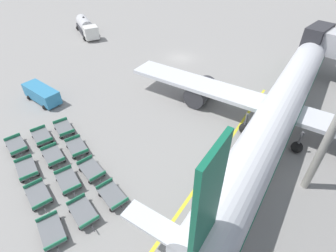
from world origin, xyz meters
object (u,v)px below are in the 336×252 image
object	(u,v)px
baggage_dolly_row_mid_a_col_a	(42,137)
baggage_dolly_row_mid_b_col_b	(77,147)
baggage_dolly_row_mid_a_col_c	(68,181)
baggage_dolly_row_near_col_b	(27,169)
baggage_dolly_row_mid_b_col_c	(92,170)
baggage_dolly_row_mid_a_col_d	(83,212)
baggage_dolly_row_near_col_d	(52,232)
baggage_dolly_row_near_col_a	(16,146)
airplane	(285,100)
baggage_dolly_row_mid_b_col_a	(64,128)
baggage_dolly_row_mid_b_col_d	(112,195)
baggage_dolly_row_mid_a_col_b	(53,156)
fuel_tanker_primary	(86,27)
baggage_dolly_row_near_col_c	(38,195)
service_van	(42,94)

from	to	relation	value
baggage_dolly_row_mid_a_col_a	baggage_dolly_row_mid_b_col_b	size ratio (longest dim) A/B	1.00
baggage_dolly_row_mid_a_col_a	baggage_dolly_row_mid_a_col_c	distance (m)	7.40
baggage_dolly_row_near_col_b	baggage_dolly_row_mid_b_col_c	bearing A→B (deg)	38.73
baggage_dolly_row_mid_a_col_c	baggage_dolly_row_mid_a_col_d	xyz separation A→B (m)	(3.59, -1.04, 0.00)
baggage_dolly_row_mid_b_col_b	baggage_dolly_row_near_col_d	bearing A→B (deg)	-46.59
baggage_dolly_row_near_col_d	baggage_dolly_row_near_col_a	bearing A→B (deg)	165.96
airplane	baggage_dolly_row_mid_b_col_a	size ratio (longest dim) A/B	13.27
baggage_dolly_row_near_col_d	baggage_dolly_row_mid_b_col_a	world-z (taller)	same
baggage_dolly_row_mid_a_col_d	baggage_dolly_row_mid_b_col_d	distance (m)	2.56
baggage_dolly_row_mid_a_col_b	baggage_dolly_row_mid_b_col_a	distance (m)	4.17
baggage_dolly_row_mid_b_col_a	fuel_tanker_primary	bearing A→B (deg)	138.77
baggage_dolly_row_near_col_b	baggage_dolly_row_mid_a_col_a	xyz separation A→B (m)	(-3.11, 3.27, 0.00)
baggage_dolly_row_near_col_b	baggage_dolly_row_mid_a_col_d	xyz separation A→B (m)	(7.69, 0.57, 0.00)
baggage_dolly_row_mid_a_col_c	baggage_dolly_row_mid_b_col_d	size ratio (longest dim) A/B	1.00
baggage_dolly_row_mid_a_col_b	baggage_dolly_row_mid_b_col_b	bearing A→B (deg)	71.02
baggage_dolly_row_near_col_c	baggage_dolly_row_near_col_d	xyz separation A→B (m)	(3.73, -1.04, 0.00)
baggage_dolly_row_near_col_c	baggage_dolly_row_mid_b_col_a	xyz separation A→B (m)	(-6.03, 6.35, 0.00)
airplane	baggage_dolly_row_mid_a_col_c	xyz separation A→B (m)	(-10.80, -20.17, -2.72)
service_van	baggage_dolly_row_mid_a_col_b	size ratio (longest dim) A/B	1.60
baggage_dolly_row_near_col_d	baggage_dolly_row_mid_a_col_c	bearing A→B (deg)	132.23
baggage_dolly_row_mid_a_col_c	baggage_dolly_row_mid_a_col_d	world-z (taller)	same
baggage_dolly_row_near_col_b	baggage_dolly_row_mid_b_col_a	size ratio (longest dim) A/B	1.00
baggage_dolly_row_mid_a_col_b	baggage_dolly_row_mid_a_col_a	bearing A→B (deg)	167.07
baggage_dolly_row_mid_a_col_d	baggage_dolly_row_mid_b_col_a	distance (m)	11.33
fuel_tanker_primary	baggage_dolly_row_near_col_d	bearing A→B (deg)	-40.08
fuel_tanker_primary	baggage_dolly_row_near_col_c	bearing A→B (deg)	-42.38
baggage_dolly_row_near_col_c	baggage_dolly_row_mid_b_col_a	world-z (taller)	same
baggage_dolly_row_mid_b_col_b	baggage_dolly_row_mid_b_col_c	bearing A→B (deg)	-14.74
service_van	baggage_dolly_row_near_col_b	bearing A→B (deg)	-36.47
service_van	baggage_dolly_row_mid_b_col_c	size ratio (longest dim) A/B	1.60
baggage_dolly_row_mid_a_col_b	baggage_dolly_row_mid_a_col_c	size ratio (longest dim) A/B	1.00
baggage_dolly_row_near_col_c	baggage_dolly_row_mid_b_col_c	bearing A→B (deg)	76.22
service_van	baggage_dolly_row_mid_b_col_c	world-z (taller)	service_van
airplane	baggage_dolly_row_near_col_c	distance (m)	25.45
fuel_tanker_primary	baggage_dolly_row_mid_b_col_d	size ratio (longest dim) A/B	2.78
baggage_dolly_row_mid_a_col_a	baggage_dolly_row_mid_a_col_d	world-z (taller)	same
airplane	baggage_dolly_row_near_col_d	distance (m)	25.00
baggage_dolly_row_near_col_b	baggage_dolly_row_mid_b_col_c	xyz separation A→B (m)	(4.63, 3.71, 0.00)
airplane	baggage_dolly_row_mid_b_col_a	xyz separation A→B (m)	(-17.40, -16.25, -2.72)
baggage_dolly_row_near_col_b	baggage_dolly_row_mid_b_col_d	xyz separation A→B (m)	(8.23, 3.07, 0.00)
service_van	baggage_dolly_row_mid_b_col_a	distance (m)	7.68
baggage_dolly_row_mid_a_col_d	baggage_dolly_row_mid_b_col_c	distance (m)	4.38
baggage_dolly_row_near_col_b	baggage_dolly_row_mid_b_col_c	size ratio (longest dim) A/B	1.00
fuel_tanker_primary	baggage_dolly_row_mid_b_col_d	world-z (taller)	fuel_tanker_primary
service_van	baggage_dolly_row_mid_b_col_a	size ratio (longest dim) A/B	1.60
baggage_dolly_row_near_col_d	baggage_dolly_row_mid_a_col_b	world-z (taller)	same
fuel_tanker_primary	baggage_dolly_row_mid_b_col_a	bearing A→B (deg)	-41.23
airplane	baggage_dolly_row_mid_b_col_d	xyz separation A→B (m)	(-6.66, -18.70, -2.72)
airplane	baggage_dolly_row_near_col_a	world-z (taller)	airplane
airplane	baggage_dolly_row_near_col_c	size ratio (longest dim) A/B	13.26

